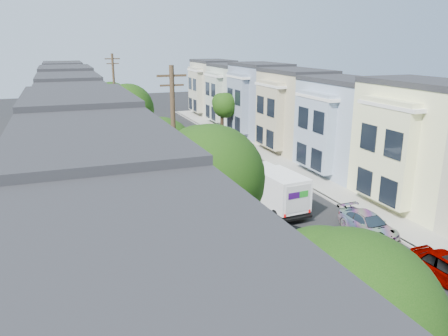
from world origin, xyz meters
name	(u,v)px	position (x,y,z in m)	size (l,w,h in m)	color
ground	(288,239)	(0.00, 0.00, 0.00)	(160.00, 160.00, 0.00)	black
road_slab	(208,172)	(0.00, 15.00, 0.01)	(12.00, 70.00, 0.02)	black
curb_left	(141,178)	(-6.05, 15.00, 0.07)	(0.30, 70.00, 0.15)	gray
curb_right	(268,165)	(6.05, 15.00, 0.07)	(0.30, 70.00, 0.15)	gray
sidewalk_left	(126,180)	(-7.35, 15.00, 0.07)	(2.60, 70.00, 0.15)	gray
sidewalk_right	(280,163)	(7.35, 15.00, 0.07)	(2.60, 70.00, 0.15)	gray
centerline	(208,172)	(0.00, 15.00, 0.00)	(0.12, 70.00, 0.01)	gold
townhouse_row_left	(79,185)	(-11.15, 15.00, 0.00)	(5.00, 70.00, 8.50)	#98AABF
townhouse_row_right	(314,160)	(11.15, 15.00, 0.00)	(5.00, 70.00, 8.50)	#98AABF
tree_a	(342,329)	(-6.30, -13.77, 4.86)	(4.70, 4.70, 7.23)	black
tree_b	(209,179)	(-6.30, -4.03, 5.64)	(4.70, 4.70, 8.02)	black
tree_c	(160,152)	(-6.30, 5.82, 4.56)	(4.40, 4.40, 6.79)	black
tree_d	(127,110)	(-6.30, 19.19, 5.37)	(4.70, 4.70, 7.75)	black
tree_e	(111,102)	(-6.30, 32.68, 4.46)	(4.70, 4.70, 6.82)	black
tree_far_r	(224,106)	(6.89, 29.14, 3.79)	(3.10, 3.10, 5.39)	black
utility_pole_near	(174,157)	(-6.30, 2.00, 5.15)	(1.60, 0.26, 10.00)	#42301E
utility_pole_far	(115,101)	(-6.30, 28.00, 5.15)	(1.60, 0.26, 10.00)	#42301E
fedex_truck	(274,188)	(1.34, 4.63, 1.59)	(2.28, 5.93, 2.84)	white
lead_sedan	(223,160)	(1.79, 16.01, 0.72)	(2.38, 5.16, 1.43)	black
parked_left_b	(274,322)	(-4.90, -7.76, 0.66)	(2.19, 4.74, 1.32)	#090D3B
parked_left_c	(197,224)	(-4.90, 2.48, 0.72)	(1.52, 4.31, 1.44)	gray
parked_left_d	(167,186)	(-4.90, 10.15, 0.75)	(1.77, 4.62, 1.50)	black
parked_right_b	(368,224)	(4.90, -1.07, 0.64)	(1.79, 4.27, 1.28)	white
parked_right_c	(242,151)	(4.90, 18.62, 0.64)	(1.79, 4.27, 1.28)	black
parked_right_d	(215,135)	(4.90, 27.09, 0.68)	(1.44, 4.07, 1.36)	black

